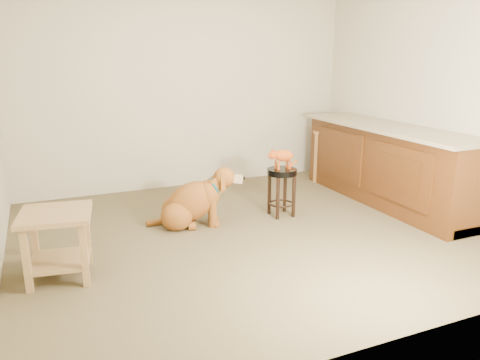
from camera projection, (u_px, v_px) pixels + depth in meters
name	position (u px, v px, depth m)	size (l,w,h in m)	color
floor	(250.00, 234.00, 4.70)	(4.50, 4.00, 0.01)	brown
room_shell	(251.00, 62.00, 4.26)	(4.54, 4.04, 2.62)	#B9B095
cabinet_run	(387.00, 167.00, 5.60)	(0.70, 2.56, 0.94)	#4D280D
padded_stool	(282.00, 182.00, 5.15)	(0.33, 0.33, 0.54)	black
wood_stool	(325.00, 154.00, 6.62)	(0.52, 0.52, 0.73)	brown
side_table	(57.00, 235.00, 3.70)	(0.61, 0.61, 0.56)	olive
golden_retriever	(193.00, 203.00, 4.88)	(1.00, 0.60, 0.66)	brown
tabby_kitten	(282.00, 156.00, 5.07)	(0.41, 0.15, 0.26)	#A03E10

